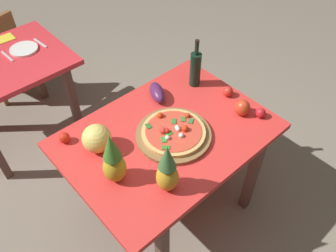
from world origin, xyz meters
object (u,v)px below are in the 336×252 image
(pineapple_left, at_px, (113,161))
(tomato_near_board, at_px, (228,91))
(melon, at_px, (97,139))
(knife_utensil, at_px, (40,43))
(pizza_board, at_px, (174,135))
(pizza, at_px, (173,131))
(napkin_folded, at_px, (5,38))
(tomato_by_bottle, at_px, (64,138))
(fork_utensil, at_px, (7,56))
(display_table, at_px, (168,143))
(tomato_beside_pepper, at_px, (261,113))
(wine_bottle, at_px, (195,69))
(dinner_plate, at_px, (24,49))
(eggplant, at_px, (157,92))
(bell_pepper, at_px, (242,108))
(background_table, at_px, (5,75))
(pineapple_right, at_px, (167,171))

(pineapple_left, bearing_deg, tomato_near_board, 2.98)
(melon, distance_m, knife_utensil, 1.29)
(tomato_near_board, xyz_separation_m, knife_utensil, (-0.65, 1.45, -0.03))
(knife_utensil, bearing_deg, pizza_board, -90.27)
(pizza, bearing_deg, napkin_folded, 99.85)
(tomato_by_bottle, bearing_deg, knife_utensil, 69.86)
(pizza, relative_size, fork_utensil, 2.15)
(pineapple_left, distance_m, fork_utensil, 1.51)
(tomato_near_board, relative_size, knife_utensil, 0.39)
(display_table, bearing_deg, tomato_beside_pepper, -28.20)
(display_table, xyz_separation_m, wine_bottle, (0.46, 0.23, 0.23))
(dinner_plate, bearing_deg, pizza, -80.13)
(eggplant, xyz_separation_m, tomato_by_bottle, (-0.67, 0.07, -0.01))
(display_table, bearing_deg, pineapple_left, -171.81)
(bell_pepper, relative_size, tomato_near_board, 1.56)
(tomato_near_board, distance_m, knife_utensil, 1.59)
(display_table, xyz_separation_m, pizza, (0.01, -0.04, 0.13))
(eggplant, bearing_deg, pizza_board, -115.30)
(background_table, relative_size, knife_utensil, 5.53)
(bell_pepper, distance_m, knife_utensil, 1.73)
(tomato_near_board, distance_m, dinner_plate, 1.65)
(display_table, xyz_separation_m, pizza_board, (0.01, -0.04, 0.10))
(display_table, distance_m, pineapple_left, 0.50)
(bell_pepper, distance_m, eggplant, 0.57)
(tomato_beside_pepper, bearing_deg, tomato_by_bottle, 148.06)
(background_table, height_order, melon, melon)
(pineapple_left, relative_size, dinner_plate, 1.54)
(background_table, bearing_deg, eggplant, -60.47)
(pineapple_left, distance_m, dinner_plate, 1.52)
(wine_bottle, xyz_separation_m, tomato_beside_pepper, (0.08, -0.52, -0.10))
(fork_utensil, distance_m, knife_utensil, 0.28)
(tomato_by_bottle, relative_size, napkin_folded, 0.47)
(melon, bearing_deg, pizza_board, -29.69)
(tomato_by_bottle, xyz_separation_m, napkin_folded, (0.21, 1.34, -0.03))
(pizza_board, height_order, tomato_by_bottle, tomato_by_bottle)
(tomato_near_board, bearing_deg, melon, 168.18)
(tomato_beside_pepper, bearing_deg, pineapple_right, -179.80)
(eggplant, relative_size, napkin_folded, 1.43)
(pineapple_left, distance_m, melon, 0.26)
(fork_utensil, bearing_deg, background_table, -160.47)
(background_table, relative_size, tomato_beside_pepper, 15.36)
(wine_bottle, bearing_deg, background_table, 127.99)
(tomato_by_bottle, bearing_deg, melon, -56.23)
(pineapple_left, distance_m, pineapple_right, 0.28)
(background_table, distance_m, tomato_by_bottle, 1.06)
(dinner_plate, bearing_deg, knife_utensil, 0.00)
(display_table, xyz_separation_m, napkin_folded, (-0.29, 1.70, 0.09))
(pineapple_left, relative_size, eggplant, 1.70)
(display_table, xyz_separation_m, eggplant, (0.17, 0.29, 0.14))
(fork_utensil, height_order, knife_utensil, same)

